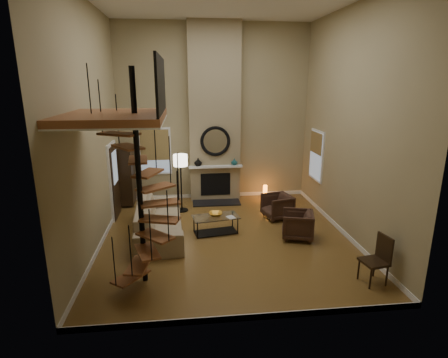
{
  "coord_description": "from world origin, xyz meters",
  "views": [
    {
      "loc": [
        -0.96,
        -8.19,
        3.79
      ],
      "look_at": [
        0.0,
        0.4,
        1.4
      ],
      "focal_mm": 28.75,
      "sensor_mm": 36.0,
      "label": 1
    }
  ],
  "objects": [
    {
      "name": "vase_right",
      "position": [
        0.6,
        2.82,
        1.28
      ],
      "size": [
        0.2,
        0.2,
        0.21
      ],
      "primitive_type": "imported",
      "color": "#185154",
      "rests_on": "mantel"
    },
    {
      "name": "vase_left",
      "position": [
        -0.55,
        2.82,
        1.3
      ],
      "size": [
        0.24,
        0.24,
        0.25
      ],
      "primitive_type": "imported",
      "color": "black",
      "rests_on": "mantel"
    },
    {
      "name": "left_wall",
      "position": [
        -3.0,
        0.0,
        2.75
      ],
      "size": [
        0.02,
        6.5,
        5.5
      ],
      "primitive_type": "cube",
      "color": "tan",
      "rests_on": "ground"
    },
    {
      "name": "back_wall",
      "position": [
        0.0,
        3.25,
        2.75
      ],
      "size": [
        6.0,
        0.02,
        5.5
      ],
      "primitive_type": "cube",
      "color": "tan",
      "rests_on": "ground"
    },
    {
      "name": "window_right",
      "position": [
        2.97,
        2.0,
        1.63
      ],
      "size": [
        0.06,
        1.02,
        1.52
      ],
      "color": "white",
      "rests_on": "right_wall"
    },
    {
      "name": "baseboard_left",
      "position": [
        -2.99,
        0.0,
        0.06
      ],
      "size": [
        0.02,
        6.5,
        0.12
      ],
      "primitive_type": "cube",
      "color": "white",
      "rests_on": "ground"
    },
    {
      "name": "floor_lamp",
      "position": [
        -1.09,
        2.03,
        1.41
      ],
      "size": [
        0.41,
        0.41,
        1.72
      ],
      "color": "black",
      "rests_on": "ground"
    },
    {
      "name": "chimney_breast",
      "position": [
        0.0,
        3.06,
        2.75
      ],
      "size": [
        1.6,
        0.38,
        5.5
      ],
      "primitive_type": "cube",
      "color": "#92825F",
      "rests_on": "ground"
    },
    {
      "name": "baseboard_right",
      "position": [
        2.99,
        0.0,
        0.06
      ],
      "size": [
        0.02,
        6.5,
        0.12
      ],
      "primitive_type": "cube",
      "color": "white",
      "rests_on": "ground"
    },
    {
      "name": "armchair_near",
      "position": [
        1.66,
        1.13,
        0.35
      ],
      "size": [
        0.9,
        0.88,
        0.68
      ],
      "primitive_type": "imported",
      "rotation": [
        0.0,
        0.0,
        -1.33
      ],
      "color": "#3D261C",
      "rests_on": "ground"
    },
    {
      "name": "front_wall",
      "position": [
        0.0,
        -3.25,
        2.75
      ],
      "size": [
        6.0,
        0.02,
        5.5
      ],
      "primitive_type": "cube",
      "color": "tan",
      "rests_on": "ground"
    },
    {
      "name": "hutch",
      "position": [
        -2.75,
        2.81,
        0.95
      ],
      "size": [
        0.37,
        0.8,
        1.78
      ],
      "primitive_type": "cube",
      "color": "black",
      "rests_on": "ground"
    },
    {
      "name": "mirror_frame",
      "position": [
        0.0,
        2.84,
        1.95
      ],
      "size": [
        0.94,
        0.1,
        0.94
      ],
      "primitive_type": "torus",
      "rotation": [
        1.57,
        0.0,
        0.0
      ],
      "color": "black",
      "rests_on": "chimney_breast"
    },
    {
      "name": "mantel",
      "position": [
        0.0,
        2.78,
        1.15
      ],
      "size": [
        1.7,
        0.18,
        0.06
      ],
      "primitive_type": "cube",
      "color": "white",
      "rests_on": "chimney_breast"
    },
    {
      "name": "accent_lamp",
      "position": [
        1.61,
        2.75,
        0.25
      ],
      "size": [
        0.14,
        0.14,
        0.48
      ],
      "primitive_type": "cylinder",
      "color": "orange",
      "rests_on": "ground"
    },
    {
      "name": "hearth",
      "position": [
        0.0,
        2.57,
        0.02
      ],
      "size": [
        1.5,
        0.6,
        0.04
      ],
      "primitive_type": "cube",
      "color": "black",
      "rests_on": "ground"
    },
    {
      "name": "mirror_disc",
      "position": [
        0.0,
        2.85,
        1.95
      ],
      "size": [
        0.8,
        0.01,
        0.8
      ],
      "primitive_type": "cylinder",
      "rotation": [
        1.57,
        0.0,
        0.0
      ],
      "color": "white",
      "rests_on": "chimney_breast"
    },
    {
      "name": "side_chair",
      "position": [
        2.66,
        -2.36,
        0.53
      ],
      "size": [
        0.51,
        0.51,
        0.96
      ],
      "color": "black",
      "rests_on": "ground"
    },
    {
      "name": "book",
      "position": [
        0.12,
        0.14,
        0.46
      ],
      "size": [
        0.25,
        0.29,
        0.02
      ],
      "primitive_type": "imported",
      "rotation": [
        0.0,
        0.0,
        0.33
      ],
      "color": "gray",
      "rests_on": "coffee_table"
    },
    {
      "name": "spiral_stair",
      "position": [
        -1.78,
        -1.79,
        1.78
      ],
      "size": [
        1.47,
        1.47,
        4.06
      ],
      "color": "black",
      "rests_on": "ground"
    },
    {
      "name": "armchair_far",
      "position": [
        1.82,
        -0.26,
        0.35
      ],
      "size": [
        0.92,
        0.9,
        0.68
      ],
      "primitive_type": "imported",
      "rotation": [
        0.0,
        0.0,
        -1.85
      ],
      "color": "#3D261C",
      "rests_on": "ground"
    },
    {
      "name": "baseboard_front",
      "position": [
        0.0,
        -3.24,
        0.06
      ],
      "size": [
        6.0,
        0.02,
        0.12
      ],
      "primitive_type": "cube",
      "color": "white",
      "rests_on": "ground"
    },
    {
      "name": "right_wall",
      "position": [
        3.0,
        0.0,
        2.75
      ],
      "size": [
        0.02,
        6.5,
        5.5
      ],
      "primitive_type": "cube",
      "color": "tan",
      "rests_on": "ground"
    },
    {
      "name": "ground",
      "position": [
        0.0,
        0.0,
        -0.01
      ],
      "size": [
        6.0,
        6.5,
        0.01
      ],
      "primitive_type": "cube",
      "color": "olive",
      "rests_on": "ground"
    },
    {
      "name": "entry_door",
      "position": [
        -2.95,
        1.8,
        1.05
      ],
      "size": [
        0.1,
        1.05,
        2.16
      ],
      "color": "white",
      "rests_on": "ground"
    },
    {
      "name": "baseboard_back",
      "position": [
        0.0,
        3.24,
        0.06
      ],
      "size": [
        6.0,
        0.02,
        0.12
      ],
      "primitive_type": "cube",
      "color": "white",
      "rests_on": "ground"
    },
    {
      "name": "coffee_table",
      "position": [
        -0.23,
        0.29,
        0.28
      ],
      "size": [
        1.25,
        0.77,
        0.44
      ],
      "color": "silver",
      "rests_on": "ground"
    },
    {
      "name": "window_back",
      "position": [
        -1.9,
        3.22,
        1.62
      ],
      "size": [
        1.02,
        0.06,
        1.52
      ],
      "color": "white",
      "rests_on": "back_wall"
    },
    {
      "name": "bowl",
      "position": [
        -0.23,
        0.34,
        0.5
      ],
      "size": [
        0.34,
        0.34,
        0.08
      ],
      "primitive_type": "imported",
      "color": "gold",
      "rests_on": "coffee_table"
    },
    {
      "name": "sofa",
      "position": [
        -1.66,
        0.4,
        0.4
      ],
      "size": [
        1.24,
        2.88,
        0.83
      ],
      "primitive_type": "imported",
      "rotation": [
        0.0,
        0.0,
        1.62
      ],
      "color": "tan",
      "rests_on": "ground"
    },
    {
      "name": "loft",
      "position": [
        -2.04,
        -1.8,
        3.24
      ],
      "size": [
        1.7,
        2.2,
        1.09
      ],
      "color": "#9A5A32",
      "rests_on": "left_wall"
    },
    {
      "name": "firebox",
      "position": [
        0.0,
        2.86,
        0.55
      ],
      "size": [
        0.95,
        0.02,
        0.72
      ],
      "primitive_type": "cube",
      "color": "black",
      "rests_on": "chimney_breast"
    }
  ]
}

